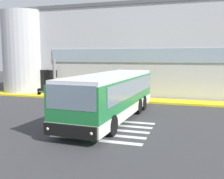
{
  "coord_description": "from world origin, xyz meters",
  "views": [
    {
      "loc": [
        6.12,
        -16.53,
        3.72
      ],
      "look_at": [
        0.92,
        0.12,
        1.5
      ],
      "focal_mm": 41.72,
      "sensor_mm": 36.0,
      "label": 1
    }
  ],
  "objects_px": {
    "passenger_near_column": "(57,86)",
    "bus_main_foreground": "(112,97)",
    "entry_support_column": "(54,77)",
    "passenger_at_curb_edge": "(79,86)",
    "safety_bollard_yellow": "(130,97)",
    "passenger_by_doorway": "(68,86)"
  },
  "relations": [
    {
      "from": "bus_main_foreground",
      "to": "passenger_by_doorway",
      "type": "xyz_separation_m",
      "value": [
        -6.15,
        6.37,
        -0.25
      ]
    },
    {
      "from": "bus_main_foreground",
      "to": "passenger_at_curb_edge",
      "type": "height_order",
      "value": "bus_main_foreground"
    },
    {
      "from": "passenger_near_column",
      "to": "safety_bollard_yellow",
      "type": "bearing_deg",
      "value": -6.91
    },
    {
      "from": "bus_main_foreground",
      "to": "passenger_at_curb_edge",
      "type": "xyz_separation_m",
      "value": [
        -5.21,
        6.74,
        -0.22
      ]
    },
    {
      "from": "passenger_near_column",
      "to": "bus_main_foreground",
      "type": "bearing_deg",
      "value": -41.44
    },
    {
      "from": "passenger_near_column",
      "to": "entry_support_column",
      "type": "bearing_deg",
      "value": 130.26
    },
    {
      "from": "passenger_by_doorway",
      "to": "passenger_at_curb_edge",
      "type": "xyz_separation_m",
      "value": [
        0.93,
        0.37,
        0.03
      ]
    },
    {
      "from": "bus_main_foreground",
      "to": "passenger_by_doorway",
      "type": "height_order",
      "value": "bus_main_foreground"
    },
    {
      "from": "entry_support_column",
      "to": "passenger_at_curb_edge",
      "type": "xyz_separation_m",
      "value": [
        2.78,
        -0.56,
        -0.7
      ]
    },
    {
      "from": "passenger_by_doorway",
      "to": "safety_bollard_yellow",
      "type": "relative_size",
      "value": 1.86
    },
    {
      "from": "passenger_by_doorway",
      "to": "safety_bollard_yellow",
      "type": "distance_m",
      "value": 6.1
    },
    {
      "from": "passenger_by_doorway",
      "to": "entry_support_column",
      "type": "bearing_deg",
      "value": 153.35
    },
    {
      "from": "entry_support_column",
      "to": "passenger_near_column",
      "type": "relative_size",
      "value": 1.98
    },
    {
      "from": "passenger_at_curb_edge",
      "to": "safety_bollard_yellow",
      "type": "bearing_deg",
      "value": -13.79
    },
    {
      "from": "passenger_near_column",
      "to": "passenger_at_curb_edge",
      "type": "distance_m",
      "value": 2.02
    },
    {
      "from": "bus_main_foreground",
      "to": "safety_bollard_yellow",
      "type": "distance_m",
      "value": 5.57
    },
    {
      "from": "entry_support_column",
      "to": "safety_bollard_yellow",
      "type": "relative_size",
      "value": 3.69
    },
    {
      "from": "passenger_near_column",
      "to": "passenger_at_curb_edge",
      "type": "relative_size",
      "value": 1.0
    },
    {
      "from": "passenger_near_column",
      "to": "safety_bollard_yellow",
      "type": "xyz_separation_m",
      "value": [
        7.05,
        -0.86,
        -0.63
      ]
    },
    {
      "from": "entry_support_column",
      "to": "passenger_by_doorway",
      "type": "bearing_deg",
      "value": -26.65
    },
    {
      "from": "bus_main_foreground",
      "to": "passenger_at_curb_edge",
      "type": "relative_size",
      "value": 6.21
    },
    {
      "from": "entry_support_column",
      "to": "passenger_at_curb_edge",
      "type": "height_order",
      "value": "entry_support_column"
    }
  ]
}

